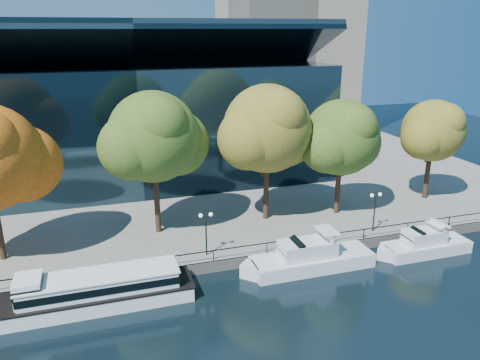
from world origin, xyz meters
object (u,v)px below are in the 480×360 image
object	(u,v)px
tree_2	(155,139)
lamp_2	(375,203)
cruiser_near	(307,258)
tree_3	(269,131)
tour_boat	(88,291)
cruiser_far	(423,244)
lamp_1	(206,224)
tree_4	(343,139)
tree_5	(434,132)

from	to	relation	value
tree_2	lamp_2	bearing A→B (deg)	-17.25
cruiser_near	lamp_2	bearing A→B (deg)	21.38
cruiser_near	tree_3	distance (m)	13.59
cruiser_near	tree_3	size ratio (longest dim) A/B	0.86
tour_boat	tree_2	world-z (taller)	tree_2
cruiser_far	lamp_2	xyz separation A→B (m)	(-2.85, 4.09, 2.99)
tree_3	lamp_1	world-z (taller)	tree_3
tree_4	tree_2	bearing A→B (deg)	177.56
tree_2	lamp_1	distance (m)	9.62
tour_boat	tree_3	bearing A→B (deg)	28.69
lamp_1	lamp_2	xyz separation A→B (m)	(17.14, 0.00, 0.00)
tour_boat	tree_4	bearing A→B (deg)	19.31
tree_3	tree_5	world-z (taller)	tree_3
tree_2	tree_3	bearing A→B (deg)	-0.00
tree_3	tree_4	distance (m)	8.13
tree_2	cruiser_near	bearing A→B (deg)	-40.39
tour_boat	tree_5	xyz separation A→B (m)	(38.83, 10.31, 7.67)
cruiser_near	tree_5	xyz separation A→B (m)	(20.36, 10.01, 7.91)
tour_boat	cruiser_far	xyz separation A→B (m)	(30.16, -0.33, -0.35)
cruiser_far	tree_4	world-z (taller)	tree_4
lamp_2	cruiser_near	bearing A→B (deg)	-158.62
lamp_2	tree_4	bearing A→B (deg)	99.39
lamp_1	tour_boat	bearing A→B (deg)	-159.71
cruiser_far	tree_5	xyz separation A→B (m)	(8.67, 10.64, 8.02)
cruiser_far	lamp_1	xyz separation A→B (m)	(-19.98, 4.09, 2.99)
cruiser_near	lamp_2	distance (m)	9.93
tour_boat	cruiser_near	distance (m)	18.47
tree_5	tour_boat	bearing A→B (deg)	-165.13
cruiser_near	tour_boat	bearing A→B (deg)	-179.07
lamp_1	lamp_2	size ratio (longest dim) A/B	1.00
cruiser_near	tree_3	bearing A→B (deg)	90.32
cruiser_far	tree_2	world-z (taller)	tree_2
tour_boat	tree_5	world-z (taller)	tree_5
cruiser_near	cruiser_far	size ratio (longest dim) A/B	1.28
tour_boat	tree_4	distance (m)	29.09
tree_2	tour_boat	bearing A→B (deg)	-124.68
tree_2	lamp_2	xyz separation A→B (m)	(20.34, -6.32, -6.51)
tree_5	lamp_1	world-z (taller)	tree_5
tree_4	lamp_1	distance (m)	17.93
tour_boat	tree_5	bearing A→B (deg)	14.87
tree_3	cruiser_far	bearing A→B (deg)	-41.54
tour_boat	cruiser_far	world-z (taller)	tour_boat
cruiser_far	tree_3	distance (m)	18.37
tree_4	lamp_2	world-z (taller)	tree_4
tour_boat	tree_3	world-z (taller)	tree_3
cruiser_far	tour_boat	bearing A→B (deg)	179.37
tree_2	cruiser_far	bearing A→B (deg)	-24.18
tree_2	tree_3	distance (m)	11.44
tree_2	tree_4	xyz separation A→B (m)	(19.43, -0.83, -1.21)
tour_boat	lamp_1	xyz separation A→B (m)	(10.18, 3.76, 2.65)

